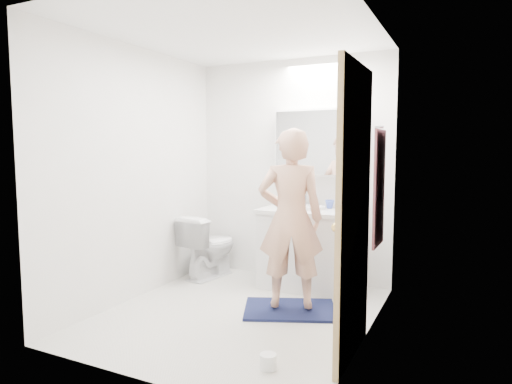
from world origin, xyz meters
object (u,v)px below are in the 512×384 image
Objects in this scene: person at (291,219)px; toilet_paper_roll at (268,362)px; soap_bottle_b at (301,198)px; soap_bottle_a at (289,195)px; medicine_cabinet at (316,143)px; toothbrush_cup at (330,204)px; vanity_cabinet at (306,250)px; toilet at (209,246)px.

person is 14.22× the size of toilet_paper_roll.
soap_bottle_a is at bearing -166.64° from soap_bottle_b.
soap_bottle_a is 2.18m from toilet_paper_roll.
toilet_paper_roll is (0.34, -1.95, -1.45)m from medicine_cabinet.
soap_bottle_b is (-0.23, 0.89, 0.08)m from person.
soap_bottle_b reaches higher than toothbrush_cup.
vanity_cabinet is 0.54m from toothbrush_cup.
person is 8.84× the size of soap_bottle_b.
medicine_cabinet is 4.98× the size of soap_bottle_b.
toothbrush_cup is at bearing 1.27° from soap_bottle_a.
soap_bottle_b is at bearing 176.47° from toothbrush_cup.
toothbrush_cup reaches higher than toilet_paper_roll.
vanity_cabinet is 5.09× the size of soap_bottle_b.
toilet_paper_roll is (0.61, -1.89, -0.89)m from soap_bottle_a.
person is at bearing -67.32° from soap_bottle_a.
person is at bearing 103.92° from toilet_paper_roll.
vanity_cabinet is 0.84m from person.
medicine_cabinet is 2.46m from toilet_paper_roll.
soap_bottle_b is at bearing 126.33° from vanity_cabinet.
toilet is 1.42m from toothbrush_cup.
medicine_cabinet reaches higher than toothbrush_cup.
medicine_cabinet is at bearing 11.31° from soap_bottle_b.
toilet is 7.50× the size of toothbrush_cup.
soap_bottle_a is at bearing 107.99° from toilet_paper_roll.
person is 6.34× the size of soap_bottle_a.
vanity_cabinet is 0.63m from soap_bottle_a.
person is (0.10, -0.71, 0.44)m from vanity_cabinet.
medicine_cabinet reaches higher than person.
toilet_paper_roll is (0.49, -1.92, -0.86)m from soap_bottle_b.
soap_bottle_a reaches higher than toilet_paper_roll.
medicine_cabinet is 1.14m from person.
toilet_paper_roll is at bearing -75.75° from soap_bottle_b.
soap_bottle_a is 2.61× the size of toothbrush_cup.
toothbrush_cup is at bearing 94.93° from toilet_paper_roll.
person is at bearing -75.37° from soap_bottle_b.
medicine_cabinet is 0.61m from soap_bottle_b.
toilet is 1.07m from soap_bottle_a.
toothbrush_cup is at bearing -16.03° from medicine_cabinet.
person is at bearing 163.80° from toilet.
medicine_cabinet is 1.64m from toilet.
toothbrush_cup is (0.19, 0.16, 0.47)m from vanity_cabinet.
medicine_cabinet reaches higher than toilet.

